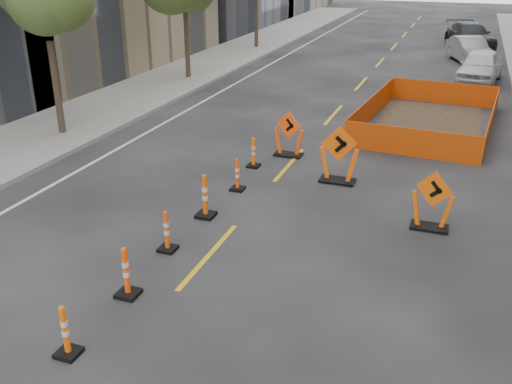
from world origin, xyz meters
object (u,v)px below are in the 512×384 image
at_px(channelizer_6, 205,196).
at_px(parked_car_near, 480,66).
at_px(chevron_sign_left, 289,134).
at_px(parked_car_mid, 470,50).
at_px(channelizer_7, 237,174).
at_px(channelizer_8, 253,152).
at_px(chevron_sign_center, 339,154).
at_px(chevron_sign_right, 433,200).
at_px(channelizer_5, 167,231).
at_px(channelizer_3, 65,331).
at_px(parked_car_far, 470,36).
at_px(channelizer_4, 126,272).

height_order(channelizer_6, parked_car_near, parked_car_near).
bearing_deg(chevron_sign_left, parked_car_mid, 93.54).
bearing_deg(parked_car_near, channelizer_7, -102.85).
distance_m(channelizer_8, chevron_sign_center, 2.71).
bearing_deg(chevron_sign_right, parked_car_mid, 108.97).
distance_m(channelizer_5, chevron_sign_right, 6.19).
bearing_deg(chevron_sign_right, channelizer_3, -107.57).
bearing_deg(parked_car_far, channelizer_4, -117.51).
distance_m(channelizer_5, parked_car_mid, 26.47).
height_order(channelizer_5, chevron_sign_left, chevron_sign_left).
bearing_deg(parked_car_near, parked_car_far, 100.83).
distance_m(channelizer_4, chevron_sign_right, 7.19).
height_order(channelizer_3, channelizer_5, channelizer_5).
relative_size(channelizer_8, parked_car_near, 0.20).
xyz_separation_m(channelizer_5, parked_car_far, (5.65, 31.32, 0.31)).
distance_m(channelizer_7, chevron_sign_left, 3.22).
bearing_deg(parked_car_far, chevron_sign_right, -108.67).
bearing_deg(parked_car_near, chevron_sign_left, -105.32).
bearing_deg(chevron_sign_center, channelizer_4, -129.01).
distance_m(channelizer_4, channelizer_5, 1.85).
distance_m(channelizer_6, chevron_sign_right, 5.43).
xyz_separation_m(channelizer_7, chevron_sign_left, (0.49, 3.18, 0.28)).
height_order(channelizer_7, chevron_sign_right, chevron_sign_right).
height_order(chevron_sign_left, chevron_sign_center, chevron_sign_center).
bearing_deg(chevron_sign_center, channelizer_6, -146.76).
bearing_deg(channelizer_6, parked_car_far, 79.28).
height_order(channelizer_3, channelizer_4, channelizer_4).
bearing_deg(channelizer_5, channelizer_6, 87.73).
bearing_deg(channelizer_8, channelizer_5, -89.72).
height_order(channelizer_5, parked_car_mid, parked_car_mid).
xyz_separation_m(channelizer_5, chevron_sign_center, (2.64, 5.22, 0.35)).
relative_size(channelizer_6, chevron_sign_center, 0.68).
bearing_deg(chevron_sign_center, channelizer_3, -125.13).
height_order(chevron_sign_right, parked_car_near, parked_car_near).
height_order(chevron_sign_left, parked_car_mid, chevron_sign_left).
distance_m(chevron_sign_left, chevron_sign_right, 6.01).
height_order(parked_car_near, parked_car_mid, parked_car_near).
bearing_deg(chevron_sign_center, channelizer_7, -167.58).
bearing_deg(channelizer_5, chevron_sign_left, 84.38).
bearing_deg(parked_car_mid, parked_car_near, -104.07).
xyz_separation_m(channelizer_4, chevron_sign_right, (5.22, 4.94, 0.21)).
xyz_separation_m(channelizer_6, parked_car_mid, (5.67, 24.00, 0.14)).
distance_m(chevron_sign_right, parked_car_near, 17.38).
bearing_deg(channelizer_6, parked_car_near, 71.41).
distance_m(channelizer_8, parked_car_far, 26.40).
bearing_deg(chevron_sign_right, channelizer_6, -146.77).
xyz_separation_m(channelizer_3, channelizer_4, (-0.01, 1.85, 0.05)).
height_order(channelizer_4, chevron_sign_center, chevron_sign_center).
xyz_separation_m(channelizer_3, channelizer_6, (-0.07, 5.54, 0.09)).
height_order(channelizer_6, chevron_sign_left, chevron_sign_left).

